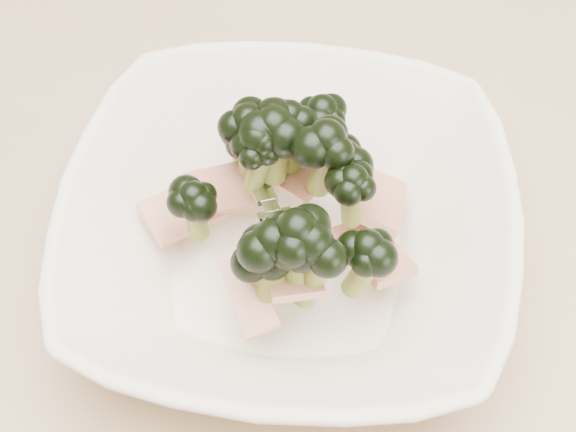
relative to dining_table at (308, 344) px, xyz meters
The scene contains 2 objects.
dining_table is the anchor object (origin of this frame).
broccoli_dish 0.14m from the dining_table, behind, with size 0.37×0.37×0.12m.
Camera 1 is at (0.13, -0.26, 1.20)m, focal length 50.00 mm.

